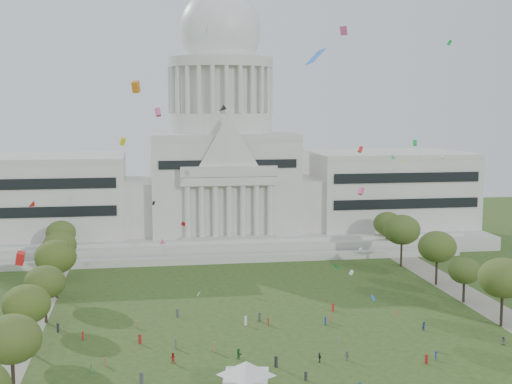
{
  "coord_description": "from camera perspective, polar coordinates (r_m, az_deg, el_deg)",
  "views": [
    {
      "loc": [
        -24.72,
        -108.29,
        43.16
      ],
      "look_at": [
        0.0,
        45.0,
        24.0
      ],
      "focal_mm": 50.0,
      "sensor_mm": 36.0,
      "label": 1
    }
  ],
  "objects": [
    {
      "name": "person_0",
      "position": [
        138.63,
        19.17,
        -11.16
      ],
      "size": [
        0.93,
        0.8,
        1.6
      ],
      "primitive_type": "imported",
      "rotation": [
        0.0,
        0.0,
        5.83
      ],
      "color": "#4C4C51",
      "rests_on": "ground"
    },
    {
      "name": "event_tent",
      "position": [
        109.7,
        -0.79,
        -13.89
      ],
      "size": [
        10.86,
        10.86,
        5.13
      ],
      "color": "#4C4C4C",
      "rests_on": "ground"
    },
    {
      "name": "row_tree_r_3",
      "position": [
        162.68,
        16.34,
        -6.07
      ],
      "size": [
        7.01,
        7.01,
        9.98
      ],
      "color": "black",
      "rests_on": "ground"
    },
    {
      "name": "path_left",
      "position": [
        146.72,
        -18.17,
        -10.42
      ],
      "size": [
        8.0,
        160.0,
        0.04
      ],
      "primitive_type": "cube",
      "color": "gray",
      "rests_on": "ground"
    },
    {
      "name": "distant_crowd",
      "position": [
        130.84,
        -3.43,
        -11.84
      ],
      "size": [
        63.25,
        39.24,
        1.95
      ],
      "color": "#4C4C51",
      "rests_on": "ground"
    },
    {
      "name": "ground",
      "position": [
        119.17,
        3.56,
        -14.21
      ],
      "size": [
        400.0,
        400.0,
        0.0
      ],
      "primitive_type": "plane",
      "color": "#30461C",
      "rests_on": "ground"
    },
    {
      "name": "row_tree_r_4",
      "position": [
        176.19,
        14.3,
        -4.27
      ],
      "size": [
        9.19,
        9.19,
        13.06
      ],
      "color": "black",
      "rests_on": "ground"
    },
    {
      "name": "person_3",
      "position": [
        124.59,
        7.27,
        -12.85
      ],
      "size": [
        0.97,
        1.3,
        1.81
      ],
      "primitive_type": "imported",
      "rotation": [
        0.0,
        0.0,
        5.07
      ],
      "color": "#4C4C51",
      "rests_on": "ground"
    },
    {
      "name": "path_right",
      "position": [
        162.09,
        18.1,
        -8.76
      ],
      "size": [
        8.0,
        160.0,
        0.04
      ],
      "primitive_type": "cube",
      "color": "gray",
      "rests_on": "ground"
    },
    {
      "name": "row_tree_r_2",
      "position": [
        147.23,
        19.15,
        -6.51
      ],
      "size": [
        9.55,
        9.55,
        13.58
      ],
      "color": "black",
      "rests_on": "ground"
    },
    {
      "name": "person_10",
      "position": [
        133.0,
        6.64,
        -11.63
      ],
      "size": [
        0.63,
        0.91,
        1.42
      ],
      "primitive_type": "imported",
      "rotation": [
        0.0,
        0.0,
        1.8
      ],
      "color": "silver",
      "rests_on": "ground"
    },
    {
      "name": "person_5",
      "position": [
        124.35,
        -1.4,
        -12.82
      ],
      "size": [
        1.27,
        1.87,
        1.87
      ],
      "primitive_type": "imported",
      "rotation": [
        0.0,
        0.0,
        1.94
      ],
      "color": "#33723F",
      "rests_on": "ground"
    },
    {
      "name": "person_2",
      "position": [
        142.68,
        13.3,
        -10.41
      ],
      "size": [
        0.92,
        0.69,
        1.69
      ],
      "primitive_type": "imported",
      "rotation": [
        0.0,
        0.0,
        0.24
      ],
      "color": "navy",
      "rests_on": "ground"
    },
    {
      "name": "row_tree_l_1",
      "position": [
        112.42,
        -18.97,
        -11.07
      ],
      "size": [
        8.86,
        8.86,
        12.59
      ],
      "color": "black",
      "rests_on": "ground"
    },
    {
      "name": "row_tree_r_6",
      "position": [
        211.61,
        10.49,
        -2.51
      ],
      "size": [
        8.42,
        8.42,
        11.97
      ],
      "color": "black",
      "rests_on": "ground"
    },
    {
      "name": "row_tree_r_5",
      "position": [
        193.94,
        11.59,
        -2.98
      ],
      "size": [
        9.82,
        9.82,
        13.96
      ],
      "color": "black",
      "rests_on": "ground"
    },
    {
      "name": "row_tree_l_3",
      "position": [
        147.71,
        -16.55,
        -6.95
      ],
      "size": [
        8.12,
        8.12,
        11.55
      ],
      "color": "black",
      "rests_on": "ground"
    },
    {
      "name": "person_4",
      "position": [
        123.41,
        5.1,
        -13.05
      ],
      "size": [
        0.77,
        1.08,
        1.66
      ],
      "primitive_type": "imported",
      "rotation": [
        0.0,
        0.0,
        4.98
      ],
      "color": "#26262B",
      "rests_on": "ground"
    },
    {
      "name": "row_tree_l_5",
      "position": [
        183.78,
        -15.43,
        -4.12
      ],
      "size": [
        8.33,
        8.33,
        11.85
      ],
      "color": "black",
      "rests_on": "ground"
    },
    {
      "name": "row_tree_l_4",
      "position": [
        165.36,
        -15.75,
        -5.02
      ],
      "size": [
        9.29,
        9.29,
        13.21
      ],
      "color": "black",
      "rests_on": "ground"
    },
    {
      "name": "person_9",
      "position": [
        127.6,
        14.21,
        -12.57
      ],
      "size": [
        0.76,
        1.14,
        1.62
      ],
      "primitive_type": "imported",
      "rotation": [
        0.0,
        0.0,
        1.35
      ],
      "color": "navy",
      "rests_on": "ground"
    },
    {
      "name": "row_tree_l_6",
      "position": [
        201.71,
        -15.35,
        -3.18
      ],
      "size": [
        8.19,
        8.19,
        11.64
      ],
      "color": "black",
      "rests_on": "ground"
    },
    {
      "name": "row_tree_l_2",
      "position": [
        131.86,
        -17.89,
        -8.55
      ],
      "size": [
        8.42,
        8.42,
        11.97
      ],
      "color": "black",
      "rests_on": "ground"
    },
    {
      "name": "capitol",
      "position": [
        224.23,
        -2.79,
        1.69
      ],
      "size": [
        160.0,
        64.5,
        91.3
      ],
      "color": "beige",
      "rests_on": "ground"
    },
    {
      "name": "kite_swarm",
      "position": [
        116.77,
        5.18,
        0.81
      ],
      "size": [
        91.44,
        109.85,
        59.18
      ],
      "color": "white",
      "rests_on": "ground"
    },
    {
      "name": "person_8",
      "position": [
        123.25,
        -6.68,
        -13.05
      ],
      "size": [
        0.99,
        0.71,
        1.85
      ],
      "primitive_type": "imported",
      "rotation": [
        0.0,
        0.0,
        2.96
      ],
      "color": "#B21E1E",
      "rests_on": "ground"
    }
  ]
}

